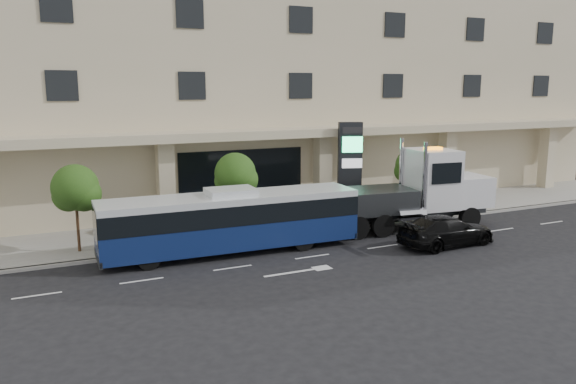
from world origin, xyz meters
The scene contains 11 objects.
ground centered at (0.00, 0.00, 0.00)m, with size 120.00×120.00×0.00m, color black.
sidewalk centered at (0.00, 5.00, 0.07)m, with size 120.00×6.00×0.15m, color gray.
curb centered at (0.00, 2.00, 0.07)m, with size 120.00×0.30×0.15m, color gray.
convention_center centered at (0.00, 15.42, 9.97)m, with size 60.00×17.60×20.00m.
tree_left centered at (-9.97, 3.59, 3.11)m, with size 2.27×2.20×4.22m.
tree_mid centered at (-1.97, 3.59, 3.26)m, with size 2.28×2.20×4.38m.
tree_right centered at (9.53, 3.59, 3.04)m, with size 2.10×2.00×4.04m.
city_bus centered at (-3.25, 0.77, 1.61)m, with size 12.59×3.03×3.17m.
tow_truck centered at (7.85, 0.97, 2.07)m, with size 11.12×3.76×5.04m.
black_sedan centered at (7.05, -2.65, 0.77)m, with size 2.16×5.31×1.54m, color black.
signage_pylon centered at (5.86, 4.91, 3.05)m, with size 1.50×0.95×5.70m.
Camera 1 is at (-11.85, -24.26, 7.96)m, focal length 35.00 mm.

